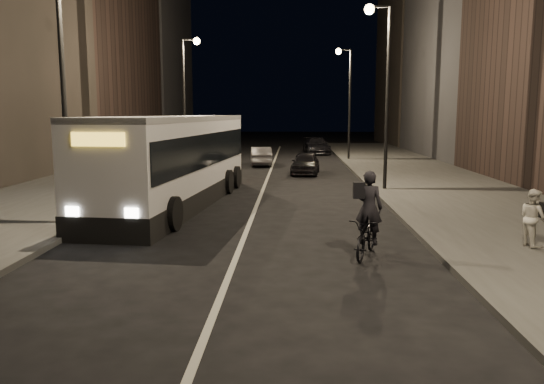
# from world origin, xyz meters

# --- Properties ---
(ground) EXTENTS (180.00, 180.00, 0.00)m
(ground) POSITION_xyz_m (0.00, 0.00, 0.00)
(ground) COLOR black
(ground) RESTS_ON ground
(sidewalk_right) EXTENTS (7.00, 70.00, 0.16)m
(sidewalk_right) POSITION_xyz_m (8.50, 14.00, 0.08)
(sidewalk_right) COLOR #343432
(sidewalk_right) RESTS_ON ground
(sidewalk_left) EXTENTS (7.00, 70.00, 0.16)m
(sidewalk_left) POSITION_xyz_m (-8.50, 14.00, 0.08)
(sidewalk_left) COLOR #343432
(sidewalk_left) RESTS_ON ground
(building_row_right) EXTENTS (8.00, 61.00, 21.00)m
(building_row_right) POSITION_xyz_m (16.00, 27.50, 10.50)
(building_row_right) COLOR black
(building_row_right) RESTS_ON ground
(building_row_left) EXTENTS (8.00, 61.00, 22.00)m
(building_row_left) POSITION_xyz_m (-16.00, 28.50, 11.00)
(building_row_left) COLOR black
(building_row_left) RESTS_ON ground
(streetlight_right_mid) EXTENTS (1.20, 0.44, 8.12)m
(streetlight_right_mid) POSITION_xyz_m (5.33, 12.00, 5.36)
(streetlight_right_mid) COLOR black
(streetlight_right_mid) RESTS_ON sidewalk_right
(streetlight_right_far) EXTENTS (1.20, 0.44, 8.12)m
(streetlight_right_far) POSITION_xyz_m (5.33, 28.00, 5.36)
(streetlight_right_far) COLOR black
(streetlight_right_far) RESTS_ON sidewalk_right
(streetlight_left_near) EXTENTS (1.20, 0.44, 8.12)m
(streetlight_left_near) POSITION_xyz_m (-5.33, 4.00, 5.36)
(streetlight_left_near) COLOR black
(streetlight_left_near) RESTS_ON sidewalk_left
(streetlight_left_far) EXTENTS (1.20, 0.44, 8.12)m
(streetlight_left_far) POSITION_xyz_m (-5.33, 22.00, 5.36)
(streetlight_left_far) COLOR black
(streetlight_left_far) RESTS_ON sidewalk_left
(city_bus) EXTENTS (3.98, 13.03, 3.46)m
(city_bus) POSITION_xyz_m (-3.17, 8.23, 1.88)
(city_bus) COLOR silver
(city_bus) RESTS_ON ground
(cyclist_on_bicycle) EXTENTS (1.27, 2.03, 2.21)m
(cyclist_on_bicycle) POSITION_xyz_m (3.27, 0.84, 0.73)
(cyclist_on_bicycle) COLOR black
(cyclist_on_bicycle) RESTS_ON ground
(pedestrian_woman) EXTENTS (0.71, 0.83, 1.50)m
(pedestrian_woman) POSITION_xyz_m (7.60, 1.50, 0.91)
(pedestrian_woman) COLOR beige
(pedestrian_woman) RESTS_ON sidewalk_right
(car_near) EXTENTS (1.90, 4.00, 1.32)m
(car_near) POSITION_xyz_m (2.14, 19.02, 0.66)
(car_near) COLOR black
(car_near) RESTS_ON ground
(car_mid) EXTENTS (1.75, 4.02, 1.28)m
(car_mid) POSITION_xyz_m (-0.80, 24.11, 0.64)
(car_mid) COLOR #3C3C3F
(car_mid) RESTS_ON ground
(car_far) EXTENTS (2.46, 5.13, 1.44)m
(car_far) POSITION_xyz_m (3.47, 34.60, 0.72)
(car_far) COLOR black
(car_far) RESTS_ON ground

